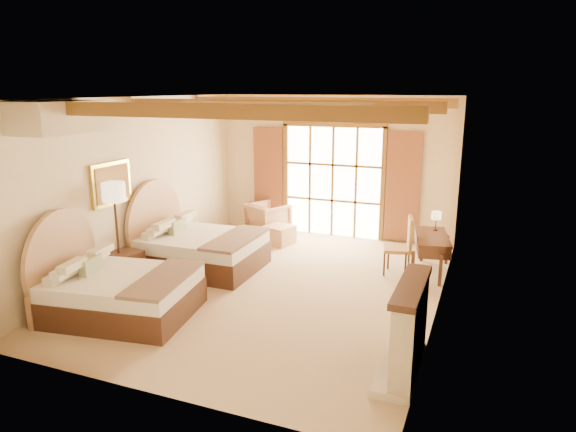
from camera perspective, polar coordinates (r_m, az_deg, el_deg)
The scene contains 19 objects.
floor at distance 9.04m, azimuth -1.59°, elevation -7.73°, with size 7.00×7.00×0.00m, color #CDB38A.
wall_back at distance 11.82m, azimuth 5.10°, elevation 5.47°, with size 5.50×5.50×0.00m, color beige.
wall_left at distance 9.97m, azimuth -16.36°, elevation 3.36°, with size 7.00×7.00×0.00m, color beige.
wall_right at distance 7.92m, azimuth 16.93°, elevation 0.65°, with size 7.00×7.00×0.00m, color beige.
ceiling at distance 8.39m, azimuth -1.74°, elevation 13.00°, with size 7.00×7.00×0.00m, color #B36D3E.
ceiling_beams at distance 8.40m, azimuth -1.74°, elevation 12.19°, with size 5.39×4.60×0.18m, color brown, non-canonical shape.
french_doors at distance 11.82m, azimuth 4.98°, elevation 3.75°, with size 3.95×0.08×2.60m.
fireplace at distance 6.41m, azimuth 13.16°, elevation -12.65°, with size 0.46×1.40×1.16m.
painting at distance 9.35m, azimuth -19.00°, elevation 3.41°, with size 0.06×0.95×0.75m.
canopy_valance at distance 8.10m, azimuth -23.81°, elevation 10.03°, with size 0.70×1.40×0.45m, color #FAECCC.
bed_near at distance 8.28m, azimuth -18.85°, elevation -7.50°, with size 2.32×1.87×1.38m.
bed_far at distance 9.96m, azimuth -10.38°, elevation -3.22°, with size 2.19×1.71×1.43m.
nightstand at distance 9.44m, azimuth -17.58°, elevation -5.52°, with size 0.49×0.49×0.59m, color #46291A.
floor_lamp at distance 9.10m, azimuth -18.75°, elevation 1.85°, with size 0.39×0.39×1.82m.
armchair at distance 11.96m, azimuth -2.27°, elevation -0.34°, with size 0.82×0.84×0.76m, color #A47655.
ottoman at distance 11.33m, azimuth -0.99°, elevation -2.09°, with size 0.56×0.56×0.41m, color tan.
desk at distance 9.89m, azimuth 15.60°, elevation -3.96°, with size 0.82×1.42×0.72m.
desk_chair at distance 9.69m, azimuth 12.17°, elevation -4.40°, with size 0.58×0.57×1.09m.
desk_lamp at distance 10.11m, azimuth 16.17°, elevation -0.02°, with size 0.18×0.18×0.36m.
Camera 1 is at (3.34, -7.70, 3.35)m, focal length 32.00 mm.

